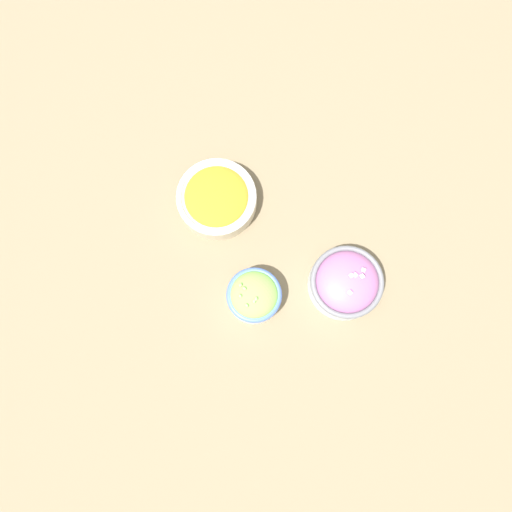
# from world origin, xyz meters

# --- Properties ---
(ground_plane) EXTENTS (3.00, 3.00, 0.00)m
(ground_plane) POSITION_xyz_m (0.00, 0.00, 0.00)
(ground_plane) COLOR #75664C
(bowl_red_onion) EXTENTS (0.15, 0.15, 0.09)m
(bowl_red_onion) POSITION_xyz_m (-0.20, -0.02, 0.04)
(bowl_red_onion) COLOR silver
(bowl_red_onion) RESTS_ON ground_plane
(bowl_lettuce) EXTENTS (0.12, 0.12, 0.08)m
(bowl_lettuce) POSITION_xyz_m (-0.03, 0.08, 0.04)
(bowl_lettuce) COLOR white
(bowl_lettuce) RESTS_ON ground_plane
(bowl_carrots) EXTENTS (0.17, 0.17, 0.06)m
(bowl_carrots) POSITION_xyz_m (0.13, -0.08, 0.03)
(bowl_carrots) COLOR beige
(bowl_carrots) RESTS_ON ground_plane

